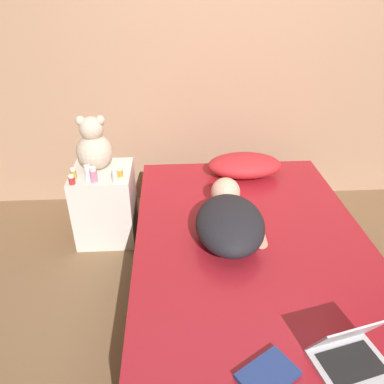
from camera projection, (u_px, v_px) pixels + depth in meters
name	position (u px, v px, depth m)	size (l,w,h in m)	color
ground_plane	(247.00, 298.00, 2.36)	(12.00, 12.00, 0.00)	brown
wall_back	(228.00, 44.00, 2.81)	(8.00, 0.06, 2.60)	tan
bed	(250.00, 271.00, 2.24)	(1.36, 2.03, 0.46)	#4C331E
nightstand	(106.00, 204.00, 2.79)	(0.42, 0.43, 0.55)	silver
pillow	(244.00, 165.00, 2.76)	(0.55, 0.32, 0.16)	red
person_lying	(230.00, 219.00, 2.13)	(0.42, 0.74, 0.20)	black
laptop	(349.00, 353.00, 1.44)	(0.32, 0.27, 0.20)	silver
teddy_bear	(94.00, 146.00, 2.60)	(0.25, 0.25, 0.39)	beige
bottle_orange	(120.00, 172.00, 2.56)	(0.04, 0.04, 0.06)	orange
bottle_white	(115.00, 176.00, 2.48)	(0.04, 0.04, 0.10)	white
bottle_amber	(73.00, 174.00, 2.53)	(0.04, 0.04, 0.08)	gold
bottle_clear	(88.00, 173.00, 2.51)	(0.04, 0.04, 0.10)	silver
bottle_red	(72.00, 180.00, 2.47)	(0.04, 0.04, 0.06)	#B72D2D
bottle_pink	(94.00, 175.00, 2.49)	(0.05, 0.05, 0.11)	pink
book	(268.00, 375.00, 1.40)	(0.26, 0.24, 0.02)	navy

